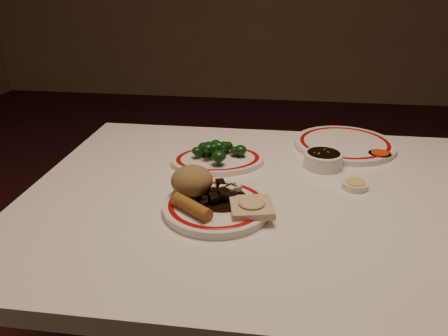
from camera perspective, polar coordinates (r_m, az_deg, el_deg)
dining_table at (r=1.10m, az=6.36°, el=-7.52°), size 1.20×0.90×0.75m
main_plate at (r=0.97m, az=-0.95°, el=-5.04°), size 0.32×0.32×0.02m
rice_mound at (r=1.00m, az=-4.20°, el=-1.66°), size 0.10×0.10×0.07m
spring_roll at (r=0.93m, az=-4.27°, el=-5.09°), size 0.10×0.09×0.03m
fried_wonton at (r=0.94m, az=3.63°, el=-4.96°), size 0.11×0.11×0.03m
stirfry_heap at (r=0.98m, az=-0.22°, el=-3.48°), size 0.12×0.12×0.03m
broccoli_plate at (r=1.21m, az=-0.80°, el=1.06°), size 0.30×0.27×0.02m
broccoli_pile at (r=1.20m, az=-0.93°, el=2.50°), size 0.15×0.12×0.05m
soy_bowl at (r=1.21m, az=12.81°, el=1.03°), size 0.10×0.10×0.04m
sweet_sour_dish at (r=1.31m, az=19.66°, el=1.53°), size 0.06×0.06×0.02m
mustard_dish at (r=1.12m, az=16.72°, el=-2.10°), size 0.06×0.06×0.02m
far_plate at (r=1.37m, az=15.45°, el=3.04°), size 0.39×0.39×0.02m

